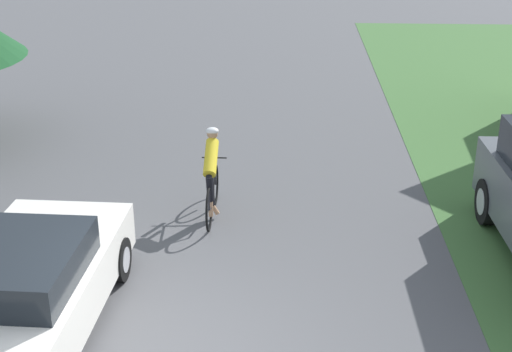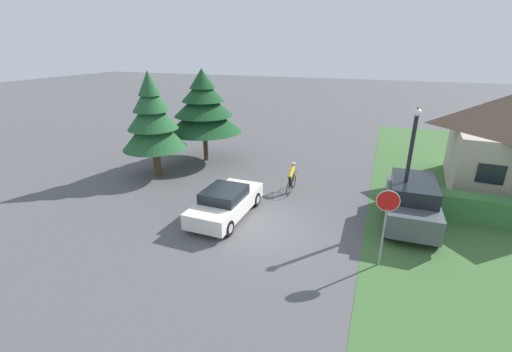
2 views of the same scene
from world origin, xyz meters
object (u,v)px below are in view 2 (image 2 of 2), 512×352
Objects in this scene: sedan_left_lane at (226,203)px; parked_suv_right at (411,202)px; stop_sign at (386,213)px; cyclist at (291,178)px; conifer_tall_far at (204,108)px; conifer_tall_near at (152,119)px; street_lamp at (409,161)px.

parked_suv_right is at bearing -72.68° from sedan_left_lane.
parked_suv_right is 1.60× the size of stop_sign.
cyclist is 0.31× the size of conifer_tall_far.
cyclist is (2.02, 3.67, 0.08)m from sedan_left_lane.
conifer_tall_near is 1.01× the size of conifer_tall_far.
parked_suv_right is (7.62, 2.13, 0.34)m from sedan_left_lane.
stop_sign is at bearing -101.95° from street_lamp.
conifer_tall_far is (-12.28, 4.72, 2.46)m from parked_suv_right.
sedan_left_lane is 2.43× the size of cyclist.
conifer_tall_near is (-12.48, 4.74, 1.30)m from stop_sign.
parked_suv_right is 0.76× the size of conifer_tall_near.
parked_suv_right reaches higher than sedan_left_lane.
conifer_tall_far is at bearing -41.78° from stop_sign.
sedan_left_lane is 8.74m from conifer_tall_far.
street_lamp is at bearing -22.47° from conifer_tall_far.
street_lamp is at bearing -73.41° from sedan_left_lane.
stop_sign is at bearing -20.82° from conifer_tall_near.
stop_sign is (4.52, -5.12, 1.27)m from cyclist.
conifer_tall_far is at bearing 157.53° from street_lamp.
sedan_left_lane is at bearing 104.98° from parked_suv_right.
parked_suv_right is at bearing -112.06° from stop_sign.
street_lamp is 13.27m from conifer_tall_near.
sedan_left_lane is 0.75× the size of conifer_tall_far.
conifer_tall_far is (-11.91, 4.92, 0.61)m from street_lamp.
street_lamp is (-0.37, -0.20, 1.84)m from parked_suv_right.
stop_sign is at bearing -138.50° from cyclist.
conifer_tall_far is (1.28, 3.56, 0.15)m from conifer_tall_near.
cyclist is at bearing -27.06° from sedan_left_lane.
conifer_tall_near is at bearing 92.74° from cyclist.
conifer_tall_near is at bearing 62.63° from sedan_left_lane.
cyclist is at bearing -53.76° from stop_sign.
conifer_tall_far is at bearing 68.33° from parked_suv_right.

